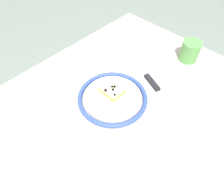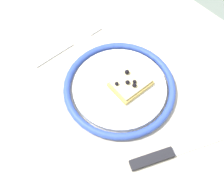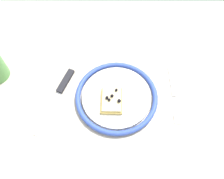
% 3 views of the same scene
% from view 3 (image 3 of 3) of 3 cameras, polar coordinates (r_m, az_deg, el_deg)
% --- Properties ---
extents(ground_plane, '(6.00, 6.00, 0.00)m').
position_cam_3_polar(ground_plane, '(1.45, -0.33, -14.01)').
color(ground_plane, gray).
extents(dining_table, '(1.00, 0.81, 0.72)m').
position_cam_3_polar(dining_table, '(0.86, -0.53, -2.82)').
color(dining_table, '#BCB29E').
rests_on(dining_table, ground_plane).
extents(plate, '(0.26, 0.26, 0.02)m').
position_cam_3_polar(plate, '(0.75, 1.07, -1.69)').
color(plate, white).
rests_on(plate, dining_table).
extents(pizza_slice_near, '(0.07, 0.09, 0.03)m').
position_cam_3_polar(pizza_slice_near, '(0.73, -0.07, -2.58)').
color(pizza_slice_near, tan).
rests_on(pizza_slice_near, plate).
extents(knife, '(0.11, 0.23, 0.01)m').
position_cam_3_polar(knife, '(0.78, -11.99, 0.06)').
color(knife, silver).
rests_on(knife, dining_table).
extents(fork, '(0.02, 0.20, 0.00)m').
position_cam_3_polar(fork, '(0.79, 14.41, -1.14)').
color(fork, silver).
rests_on(fork, dining_table).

